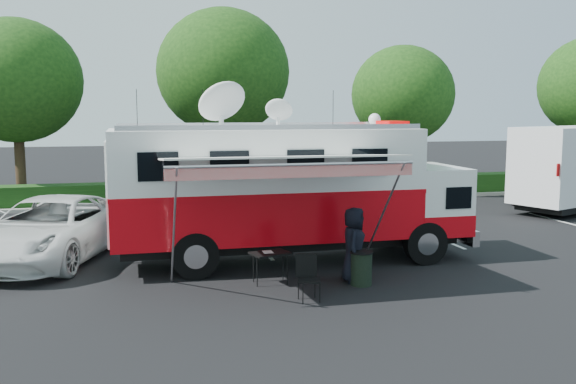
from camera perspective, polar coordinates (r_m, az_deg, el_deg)
name	(u,v)px	position (r m, az deg, el deg)	size (l,w,h in m)	color
ground_plane	(292,261)	(18.05, 0.38, -6.19)	(120.00, 120.00, 0.00)	black
back_border	(248,92)	(30.41, -3.57, 8.82)	(60.00, 6.14, 8.87)	#9E998E
stall_lines	(254,241)	(20.80, -3.00, -4.36)	(24.12, 5.50, 0.01)	silver
command_truck	(289,189)	(17.66, 0.12, 0.23)	(9.91, 2.73, 4.76)	black
awning	(282,161)	(14.61, -0.57, 2.79)	(5.41, 2.78, 3.26)	white
white_suv	(52,260)	(19.40, -20.28, -5.69)	(2.94, 6.37, 1.77)	silver
person	(353,282)	(16.07, 5.83, -7.95)	(0.91, 0.59, 1.86)	black
folding_table	(270,254)	(15.69, -1.59, -5.54)	(1.05, 0.86, 0.78)	black
folding_chair	(308,273)	(14.41, 1.76, -7.22)	(0.62, 0.65, 1.02)	black
trash_bin	(361,268)	(15.71, 6.54, -6.74)	(0.55, 0.55, 0.83)	black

